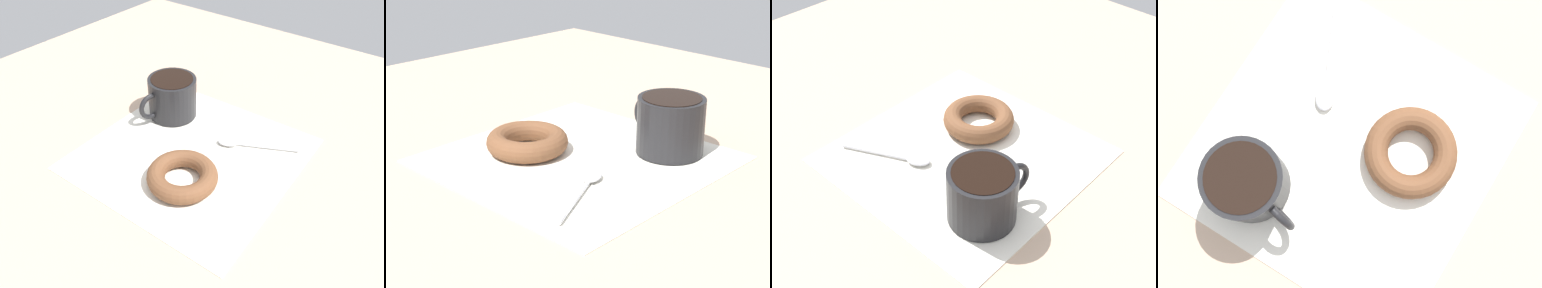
# 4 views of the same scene
# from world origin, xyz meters

# --- Properties ---
(ground_plane) EXTENTS (1.20, 1.20, 0.02)m
(ground_plane) POSITION_xyz_m (0.00, 0.00, -0.01)
(ground_plane) COLOR tan
(napkin) EXTENTS (0.35, 0.35, 0.00)m
(napkin) POSITION_xyz_m (-0.02, 0.00, 0.00)
(napkin) COLOR white
(napkin) RESTS_ON ground_plane
(coffee_cup) EXTENTS (0.12, 0.09, 0.08)m
(coffee_cup) POSITION_xyz_m (-0.09, -0.10, 0.04)
(coffee_cup) COLOR black
(coffee_cup) RESTS_ON napkin
(donut) EXTENTS (0.11, 0.11, 0.03)m
(donut) POSITION_xyz_m (0.05, 0.03, 0.02)
(donut) COLOR brown
(donut) RESTS_ON napkin
(spoon) EXTENTS (0.08, 0.13, 0.01)m
(spoon) POSITION_xyz_m (-0.08, 0.05, 0.01)
(spoon) COLOR silver
(spoon) RESTS_ON napkin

